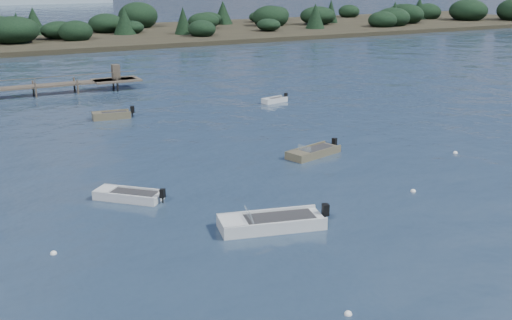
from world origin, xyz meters
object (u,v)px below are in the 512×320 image
dinghy_mid_grey (129,197)px  dinghy_mid_white_b (313,153)px  tender_far_grey_b (275,101)px  dinghy_mid_white_a (271,224)px  tender_far_white (112,117)px

dinghy_mid_grey → dinghy_mid_white_b: dinghy_mid_white_b is taller
dinghy_mid_grey → tender_far_grey_b: size_ratio=1.29×
dinghy_mid_white_a → tender_far_grey_b: bearing=60.9°
dinghy_mid_grey → dinghy_mid_white_a: dinghy_mid_white_a is taller
dinghy_mid_grey → dinghy_mid_white_b: bearing=10.9°
dinghy_mid_grey → tender_far_grey_b: 29.16m
tender_far_grey_b → tender_far_white: (-16.29, 0.45, 0.04)m
tender_far_white → tender_far_grey_b: bearing=-1.6°
tender_far_white → dinghy_mid_white_a: size_ratio=0.63×
tender_far_grey_b → tender_far_white: tender_far_white is taller
dinghy_mid_white_a → dinghy_mid_white_b: dinghy_mid_white_a is taller
tender_far_white → dinghy_mid_white_a: bearing=-88.4°
tender_far_grey_b → dinghy_mid_grey: bearing=-135.7°
dinghy_mid_grey → dinghy_mid_white_b: 14.60m
dinghy_mid_grey → tender_far_white: 21.32m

